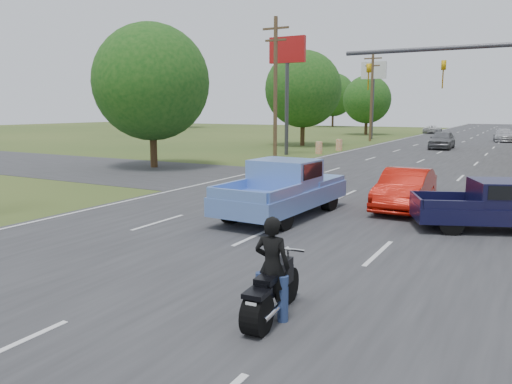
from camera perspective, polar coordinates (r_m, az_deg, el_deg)
The scene contains 22 objects.
main_road at distance 44.94m, azimuth 20.24°, elevation 4.25°, with size 15.00×180.00×0.02m, color #2D2D30.
cross_road at distance 23.57m, azimuth 11.83°, elevation 0.39°, with size 120.00×10.00×0.02m, color #2D2D30.
utility_pole_5 at distance 36.20m, azimuth 2.23°, elevation 12.11°, with size 2.00×0.28×10.00m.
utility_pole_6 at distance 58.61m, azimuth 13.08°, elevation 10.87°, with size 2.00×0.28×10.00m.
tree_0 at distance 32.02m, azimuth -11.87°, elevation 12.17°, with size 7.14×7.14×8.84m.
tree_1 at distance 50.57m, azimuth 5.41°, elevation 11.62°, with size 7.56×7.56×9.36m.
tree_2 at distance 73.35m, azimuth 12.57°, elevation 10.28°, with size 6.72×6.72×8.32m.
tree_4 at distance 100.57m, azimuth -9.10°, elevation 11.17°, with size 9.24×9.24×11.44m.
tree_6 at distance 105.91m, azimuth 8.83°, elevation 10.92°, with size 8.82×8.82×10.92m.
barrel_2 at distance 41.34m, azimuth 7.20°, elevation 5.04°, with size 0.56×0.56×1.00m, color orange.
barrel_3 at distance 44.97m, azimuth 9.47°, elevation 5.34°, with size 0.56×0.56×1.00m, color orange.
pole_sign_left_near at distance 40.34m, azimuth 3.59°, elevation 14.47°, with size 3.00×0.35×9.20m.
pole_sign_left_far at distance 62.80m, azimuth 13.28°, elevation 12.45°, with size 3.00×0.35×9.20m.
signal_mast at distance 21.32m, azimuth 26.87°, elevation 11.57°, with size 9.12×0.40×7.00m.
red_convertible at distance 19.02m, azimuth 16.65°, elevation 0.26°, with size 1.56×4.47×1.47m, color #B21208.
motorcycle at distance 8.79m, azimuth 1.68°, elevation -11.57°, with size 0.68×2.21×1.12m.
rider at distance 8.71m, azimuth 1.84°, elevation -9.09°, with size 0.64×0.42×1.76m, color black.
blue_pickup at distance 17.13m, azimuth 3.35°, elevation 0.51°, with size 2.51×5.98×1.95m.
navy_pickup at distance 16.69m, azimuth 25.88°, elevation -1.40°, with size 4.98×3.41×1.54m.
distant_car_grey at distance 49.09m, azimuth 20.49°, elevation 5.60°, with size 1.97×4.90×1.67m, color slate.
distant_car_silver at distance 62.77m, azimuth 26.46°, elevation 5.83°, with size 2.03×4.99×1.45m, color #BABABF.
distant_car_white at distance 79.83m, azimuth 19.53°, elevation 6.75°, with size 1.95×4.24×1.18m, color silver.
Camera 1 is at (6.83, -4.26, 3.65)m, focal length 35.00 mm.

